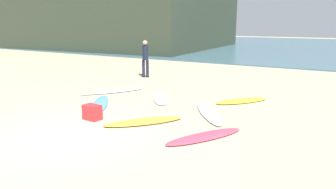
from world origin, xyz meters
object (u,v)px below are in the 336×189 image
object	(u,v)px
surfboard_4	(112,91)
surfboard_7	(100,104)
surfboard_5	(143,121)
beach_cooler	(92,112)
surfboard_3	(209,113)
beachgoer_near	(145,57)
surfboard_0	(160,98)
surfboard_1	(205,136)
surfboard_6	(242,101)

from	to	relation	value
surfboard_4	surfboard_7	bearing A→B (deg)	-28.94
surfboard_5	beach_cooler	xyz separation A→B (m)	(-1.41, -0.48, 0.17)
surfboard_3	beachgoer_near	distance (m)	7.03
surfboard_5	beach_cooler	distance (m)	1.50
surfboard_0	surfboard_4	world-z (taller)	surfboard_4
surfboard_1	surfboard_3	world-z (taller)	surfboard_3
surfboard_3	surfboard_6	size ratio (longest dim) A/B	1.25
beach_cooler	surfboard_7	bearing A→B (deg)	125.54
surfboard_0	surfboard_7	distance (m)	2.13
beachgoer_near	beach_cooler	distance (m)	7.23
surfboard_4	beachgoer_near	distance (m)	3.78
surfboard_4	surfboard_0	bearing A→B (deg)	31.20
beach_cooler	surfboard_4	bearing A→B (deg)	121.90
surfboard_0	beachgoer_near	xyz separation A→B (m)	(-3.12, 3.58, 1.00)
surfboard_0	surfboard_3	bearing A→B (deg)	-56.46
surfboard_0	surfboard_6	xyz separation A→B (m)	(2.63, 1.12, 0.01)
surfboard_6	surfboard_7	bearing A→B (deg)	71.66
surfboard_5	surfboard_6	distance (m)	3.99
surfboard_4	beach_cooler	size ratio (longest dim) A/B	5.05
surfboard_4	beach_cooler	world-z (taller)	beach_cooler
surfboard_6	beachgoer_near	xyz separation A→B (m)	(-5.75, 2.46, 0.99)
surfboard_0	beach_cooler	distance (m)	3.06
surfboard_0	surfboard_5	xyz separation A→B (m)	(1.08, -2.56, 0.01)
surfboard_5	beach_cooler	bearing A→B (deg)	-122.37
surfboard_3	beach_cooler	bearing A→B (deg)	3.99
surfboard_3	surfboard_5	distance (m)	2.09
surfboard_0	surfboard_7	size ratio (longest dim) A/B	0.79
surfboard_4	beach_cooler	xyz separation A→B (m)	(1.91, -3.07, 0.17)
surfboard_7	beach_cooler	distance (m)	1.66
surfboard_5	beachgoer_near	size ratio (longest dim) A/B	1.19
beach_cooler	beachgoer_near	bearing A→B (deg)	112.84
surfboard_4	surfboard_3	bearing A→B (deg)	21.21
surfboard_5	beachgoer_near	xyz separation A→B (m)	(-4.20, 6.14, 0.99)
surfboard_4	beachgoer_near	bearing A→B (deg)	136.05
surfboard_3	surfboard_0	bearing A→B (deg)	-56.61
surfboard_1	surfboard_6	size ratio (longest dim) A/B	1.06
surfboard_4	surfboard_6	distance (m)	4.99
surfboard_4	surfboard_5	size ratio (longest dim) A/B	1.14
surfboard_6	beachgoer_near	distance (m)	6.33
surfboard_1	beach_cooler	world-z (taller)	beach_cooler
surfboard_6	beach_cooler	world-z (taller)	beach_cooler
surfboard_6	surfboard_1	bearing A→B (deg)	131.21
surfboard_3	surfboard_5	bearing A→B (deg)	19.28
surfboard_5	surfboard_7	xyz separation A→B (m)	(-2.37, 0.87, -0.01)
surfboard_1	beachgoer_near	xyz separation A→B (m)	(-6.10, 6.32, 1.00)
surfboard_1	beach_cooler	size ratio (longest dim) A/B	4.40
surfboard_5	surfboard_7	size ratio (longest dim) A/B	0.88
surfboard_3	surfboard_4	world-z (taller)	surfboard_4
surfboard_7	beachgoer_near	world-z (taller)	beachgoer_near
beachgoer_near	surfboard_3	bearing A→B (deg)	117.96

